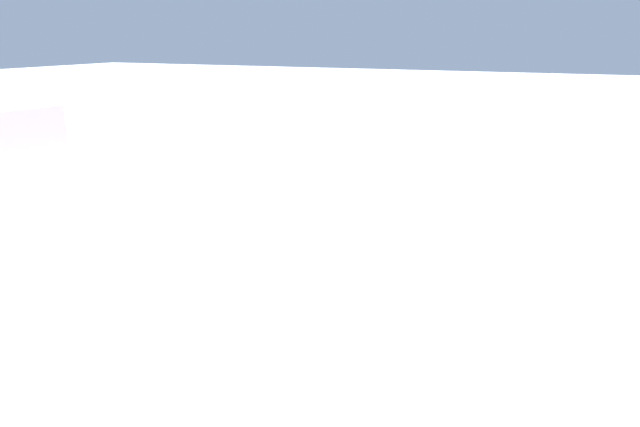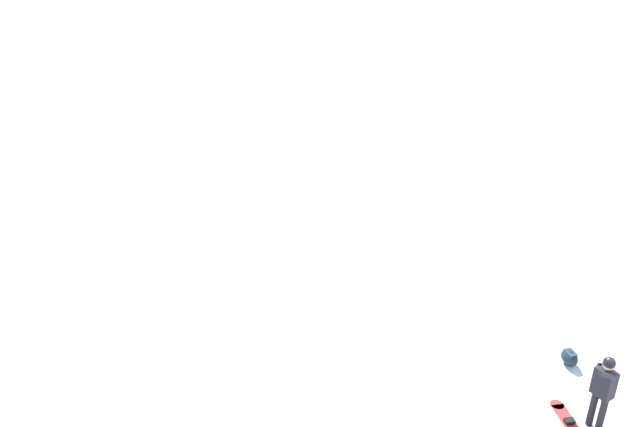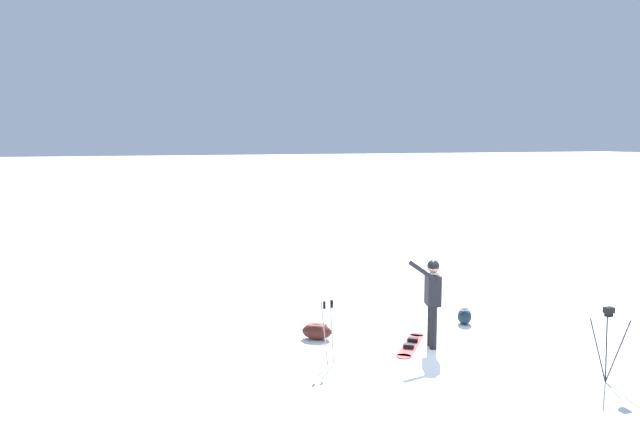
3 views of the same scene
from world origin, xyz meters
TOP-DOWN VIEW (x-y plane):
  - snowboarder at (0.55, -0.10)m, footprint 0.46×0.76m
  - gear_bag_large at (1.74, -1.65)m, footprint 0.55×0.50m

SIDE VIEW (x-z plane):
  - gear_bag_large at x=1.74m, z-range 0.01..0.36m
  - snowboarder at x=0.55m, z-range 0.19..1.99m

